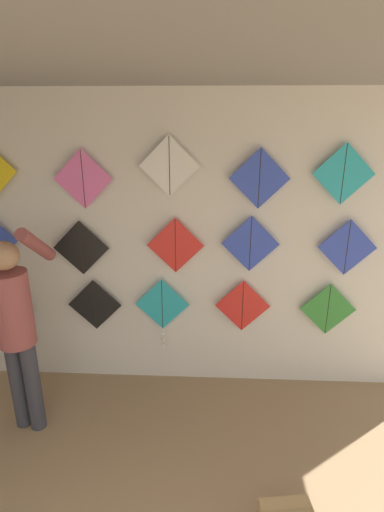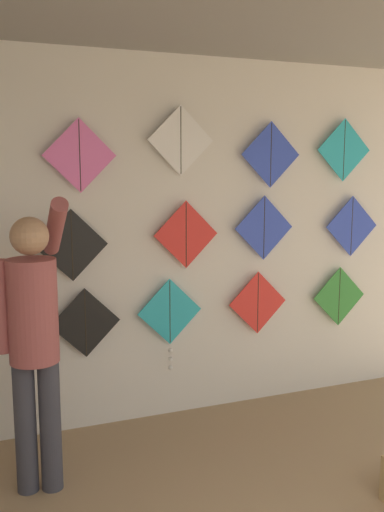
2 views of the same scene
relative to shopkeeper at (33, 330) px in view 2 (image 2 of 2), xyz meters
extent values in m
cube|color=silver|center=(1.14, 0.77, 0.38)|extent=(5.49, 0.06, 2.80)
cylinder|color=#383842|center=(-0.07, 0.00, -0.60)|extent=(0.13, 0.13, 0.83)
cylinder|color=#383842|center=(0.07, -0.03, -0.60)|extent=(0.13, 0.13, 0.83)
cylinder|color=#9E4C4C|center=(0.00, -0.01, 0.12)|extent=(0.29, 0.29, 0.62)
sphere|color=tan|center=(0.00, -0.01, 0.56)|extent=(0.22, 0.22, 0.22)
cylinder|color=#9E4C4C|center=(-0.17, 0.02, 0.15)|extent=(0.10, 0.10, 0.55)
cylinder|color=#9E4C4C|center=(0.17, 0.18, 0.59)|extent=(0.10, 0.51, 0.40)
cube|color=black|center=(0.43, 0.68, -0.18)|extent=(0.52, 0.01, 0.52)
cylinder|color=black|center=(0.43, 0.67, -0.18)|extent=(0.01, 0.01, 0.50)
cube|color=#28B2C6|center=(1.09, 0.68, -0.16)|extent=(0.52, 0.01, 0.52)
cylinder|color=black|center=(1.09, 0.67, -0.16)|extent=(0.01, 0.01, 0.50)
sphere|color=white|center=(1.09, 0.67, -0.47)|extent=(0.04, 0.04, 0.04)
sphere|color=white|center=(1.09, 0.67, -0.54)|extent=(0.04, 0.04, 0.04)
sphere|color=white|center=(1.09, 0.67, -0.61)|extent=(0.04, 0.04, 0.04)
cube|color=red|center=(1.86, 0.68, -0.15)|extent=(0.52, 0.01, 0.52)
cylinder|color=black|center=(1.86, 0.67, -0.15)|extent=(0.01, 0.01, 0.50)
cube|color=#338C38|center=(2.66, 0.68, -0.17)|extent=(0.52, 0.01, 0.52)
cylinder|color=black|center=(2.66, 0.67, -0.17)|extent=(0.01, 0.01, 0.50)
cube|color=black|center=(0.36, 0.68, 0.40)|extent=(0.52, 0.01, 0.52)
cylinder|color=black|center=(0.36, 0.67, 0.40)|extent=(0.01, 0.01, 0.50)
cube|color=red|center=(1.23, 0.68, 0.44)|extent=(0.52, 0.01, 0.52)
cylinder|color=black|center=(1.23, 0.67, 0.44)|extent=(0.01, 0.01, 0.50)
cube|color=blue|center=(1.91, 0.68, 0.47)|extent=(0.52, 0.01, 0.52)
cylinder|color=black|center=(1.91, 0.67, 0.47)|extent=(0.01, 0.01, 0.50)
cube|color=blue|center=(2.76, 0.68, 0.45)|extent=(0.52, 0.01, 0.52)
cylinder|color=black|center=(2.76, 0.67, 0.45)|extent=(0.01, 0.01, 0.50)
cube|color=pink|center=(0.43, 0.68, 1.04)|extent=(0.52, 0.01, 0.52)
cylinder|color=black|center=(0.43, 0.67, 1.04)|extent=(0.01, 0.01, 0.50)
cube|color=white|center=(1.19, 0.68, 1.15)|extent=(0.52, 0.01, 0.52)
cylinder|color=black|center=(1.19, 0.67, 1.15)|extent=(0.01, 0.01, 0.50)
cube|color=blue|center=(1.95, 0.68, 1.05)|extent=(0.52, 0.01, 0.52)
cylinder|color=black|center=(1.95, 0.67, 1.05)|extent=(0.01, 0.01, 0.50)
cube|color=#28B2C6|center=(2.65, 0.68, 1.09)|extent=(0.52, 0.01, 0.52)
cylinder|color=black|center=(2.65, 0.67, 1.09)|extent=(0.01, 0.01, 0.50)
camera|label=1|loc=(1.55, -2.76, 1.56)|focal=28.00mm
camera|label=2|loc=(-0.32, -3.39, 0.96)|focal=40.00mm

